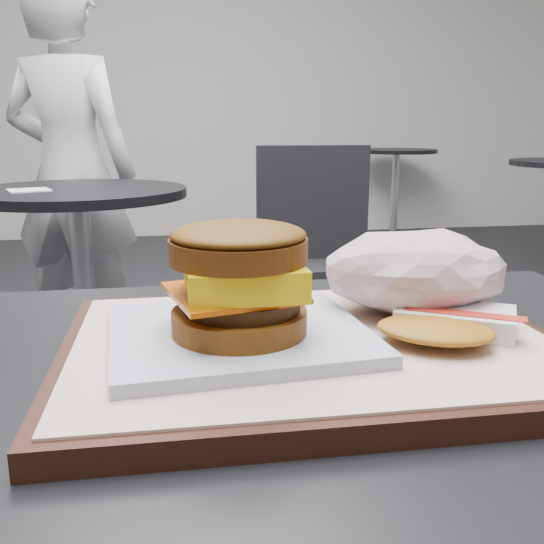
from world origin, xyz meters
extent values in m
cube|color=silver|center=(0.00, 5.00, 1.50)|extent=(8.00, 0.10, 3.00)
cube|color=black|center=(0.00, 0.00, 0.75)|extent=(0.80, 0.60, 0.04)
cube|color=black|center=(0.06, 0.05, 0.78)|extent=(0.38, 0.28, 0.02)
cube|color=beige|center=(0.06, 0.05, 0.79)|extent=(0.36, 0.26, 0.00)
cube|color=silver|center=(0.00, 0.05, 0.80)|extent=(0.20, 0.19, 0.01)
cylinder|color=brown|center=(0.00, 0.04, 0.81)|extent=(0.11, 0.11, 0.02)
cylinder|color=black|center=(0.00, 0.04, 0.82)|extent=(0.09, 0.09, 0.01)
cube|color=#CB5206|center=(0.00, 0.05, 0.83)|extent=(0.11, 0.11, 0.00)
cube|color=yellow|center=(0.00, 0.04, 0.84)|extent=(0.08, 0.08, 0.02)
cylinder|color=#61320D|center=(0.00, 0.04, 0.86)|extent=(0.11, 0.11, 0.02)
ellipsoid|color=brown|center=(0.00, 0.04, 0.87)|extent=(0.11, 0.11, 0.02)
cube|color=white|center=(0.17, 0.05, 0.80)|extent=(0.11, 0.09, 0.02)
cube|color=#B32517|center=(0.17, 0.03, 0.81)|extent=(0.08, 0.06, 0.00)
ellipsoid|color=#BC771E|center=(0.14, 0.02, 0.80)|extent=(0.10, 0.09, 0.01)
cylinder|color=black|center=(-0.35, 1.65, 0.01)|extent=(0.44, 0.44, 0.02)
cylinder|color=#A5A5AA|center=(-0.35, 1.65, 0.37)|extent=(0.07, 0.07, 0.70)
cylinder|color=black|center=(-0.35, 1.65, 0.73)|extent=(0.70, 0.70, 0.03)
cube|color=silver|center=(-0.48, 1.59, 0.75)|extent=(0.15, 0.15, 0.00)
cylinder|color=#9F9FA4|center=(0.25, 1.71, 0.22)|extent=(0.06, 0.06, 0.44)
cube|color=black|center=(0.25, 1.71, 0.46)|extent=(0.43, 0.43, 0.04)
cube|color=black|center=(0.44, 1.71, 0.68)|extent=(0.40, 0.04, 0.40)
imported|color=silver|center=(-0.45, 2.21, 0.76)|extent=(0.65, 0.54, 1.51)
cylinder|color=black|center=(1.80, 4.50, 0.01)|extent=(0.40, 0.40, 0.02)
cylinder|color=#A5A5AA|center=(1.80, 4.50, 0.37)|extent=(0.06, 0.06, 0.70)
cylinder|color=black|center=(1.80, 4.50, 0.73)|extent=(0.66, 0.66, 0.03)
camera|label=1|loc=(-0.04, -0.38, 0.95)|focal=40.00mm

